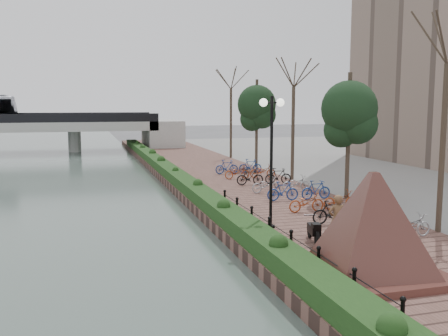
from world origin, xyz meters
name	(u,v)px	position (x,y,z in m)	size (l,w,h in m)	color
ground	(262,281)	(0.00, 0.00, 0.00)	(220.00, 220.00, 0.00)	#59595B
promenade	(227,182)	(4.00, 17.50, 0.25)	(8.00, 75.00, 0.50)	brown
inland_pavement	(432,173)	(20.00, 17.50, 0.25)	(24.00, 75.00, 0.50)	gray
hedge	(170,171)	(0.60, 20.00, 0.80)	(1.10, 56.00, 0.60)	black
chain_fence	(280,235)	(1.40, 2.00, 0.85)	(0.10, 14.10, 0.70)	black
granite_monument	(372,223)	(2.74, -1.65, 2.02)	(5.72, 5.72, 3.00)	#43251D
lamppost	(272,134)	(1.97, 4.36, 4.23)	(1.02, 0.32, 5.21)	black
motorcycle	(313,230)	(2.69, 1.99, 0.94)	(0.44, 1.41, 0.88)	black
pedestrian	(337,219)	(3.35, 1.51, 1.38)	(0.64, 0.42, 1.77)	brown
bicycle_parking	(291,187)	(5.50, 10.49, 0.97)	(2.40, 19.89, 1.00)	#9F9FA3
street_trees	(316,134)	(8.00, 12.68, 3.69)	(3.20, 37.12, 6.80)	#362920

